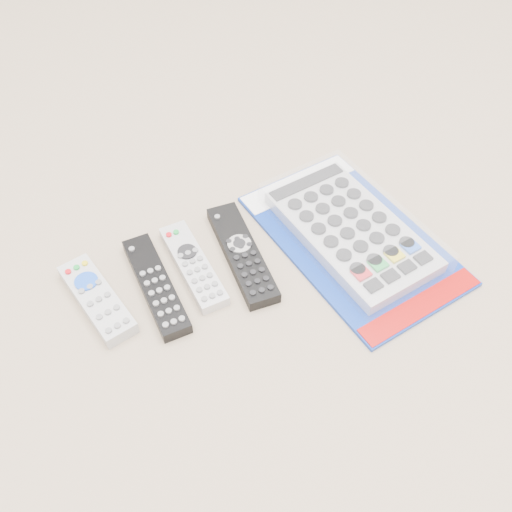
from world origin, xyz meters
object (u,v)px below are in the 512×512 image
remote_slim_black (156,285)px  remote_silver_dvd (193,265)px  remote_small_grey (97,299)px  remote_large_black (242,254)px  jumbo_remote_packaged (351,230)px

remote_slim_black → remote_silver_dvd: bearing=11.1°
remote_small_grey → remote_large_black: size_ratio=0.79×
remote_small_grey → jumbo_remote_packaged: bearing=-18.3°
remote_small_grey → remote_slim_black: remote_small_grey is taller
remote_silver_dvd → remote_large_black: (0.07, -0.02, 0.00)m
remote_large_black → remote_silver_dvd: bearing=176.3°
remote_large_black → jumbo_remote_packaged: size_ratio=0.57×
remote_small_grey → remote_slim_black: bearing=-19.7°
remote_small_grey → remote_silver_dvd: (0.15, -0.01, -0.00)m
remote_small_grey → remote_slim_black: (0.08, -0.02, -0.00)m
remote_slim_black → remote_large_black: 0.14m
remote_slim_black → jumbo_remote_packaged: bearing=-6.6°
remote_silver_dvd → jumbo_remote_packaged: 0.25m
remote_slim_black → remote_silver_dvd: (0.06, 0.01, -0.00)m
remote_silver_dvd → remote_small_grey: bearing=178.6°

